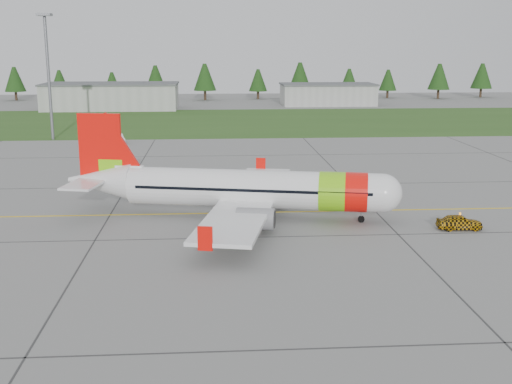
{
  "coord_description": "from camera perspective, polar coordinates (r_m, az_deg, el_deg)",
  "views": [
    {
      "loc": [
        -5.33,
        -50.43,
        15.45
      ],
      "look_at": [
        -1.7,
        3.04,
        3.13
      ],
      "focal_mm": 45.0,
      "sensor_mm": 36.0,
      "label": 1
    }
  ],
  "objects": [
    {
      "name": "grass_strip",
      "position": [
        133.43,
        -1.58,
        6.29
      ],
      "size": [
        320.0,
        50.0,
        0.03
      ],
      "primitive_type": "cube",
      "color": "#30561E",
      "rests_on": "ground"
    },
    {
      "name": "taxi_guideline",
      "position": [
        60.67,
        1.29,
        -1.8
      ],
      "size": [
        120.0,
        0.25,
        0.02
      ],
      "primitive_type": "cube",
      "color": "gold",
      "rests_on": "ground"
    },
    {
      "name": "hangar_east",
      "position": [
        171.62,
        6.38,
        8.57
      ],
      "size": [
        24.0,
        12.0,
        5.2
      ],
      "primitive_type": "cube",
      "color": "#A8A8A3",
      "rests_on": "ground"
    },
    {
      "name": "treeline",
      "position": [
        188.79,
        -2.29,
        9.76
      ],
      "size": [
        160.0,
        8.0,
        10.0
      ],
      "primitive_type": null,
      "color": "#1C3F14",
      "rests_on": "ground"
    },
    {
      "name": "floodlight_mast",
      "position": [
        111.79,
        -17.93,
        9.53
      ],
      "size": [
        0.5,
        0.5,
        20.0
      ],
      "primitive_type": "cylinder",
      "color": "slate",
      "rests_on": "ground"
    },
    {
      "name": "ground",
      "position": [
        53.01,
        2.07,
        -4.01
      ],
      "size": [
        320.0,
        320.0,
        0.0
      ],
      "primitive_type": "plane",
      "color": "gray",
      "rests_on": "ground"
    },
    {
      "name": "hangar_west",
      "position": [
        162.79,
        -12.72,
        8.24
      ],
      "size": [
        32.0,
        14.0,
        6.0
      ],
      "primitive_type": "cube",
      "color": "#A8A8A3",
      "rests_on": "ground"
    },
    {
      "name": "follow_me_car",
      "position": [
        57.3,
        17.72,
        -1.35
      ],
      "size": [
        1.36,
        1.59,
        3.83
      ],
      "primitive_type": "imported",
      "rotation": [
        0.0,
        0.0,
        1.53
      ],
      "color": "#E3A70C",
      "rests_on": "ground"
    },
    {
      "name": "service_van",
      "position": [
        105.55,
        -12.22,
        5.48
      ],
      "size": [
        1.99,
        1.94,
        4.57
      ],
      "primitive_type": "imported",
      "rotation": [
        0.0,
        0.0,
        0.33
      ],
      "color": "silver",
      "rests_on": "ground"
    },
    {
      "name": "aircraft",
      "position": [
        58.12,
        -0.93,
        0.26
      ],
      "size": [
        30.53,
        28.61,
        9.35
      ],
      "rotation": [
        0.0,
        0.0,
        -0.21
      ],
      "color": "white",
      "rests_on": "ground"
    }
  ]
}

